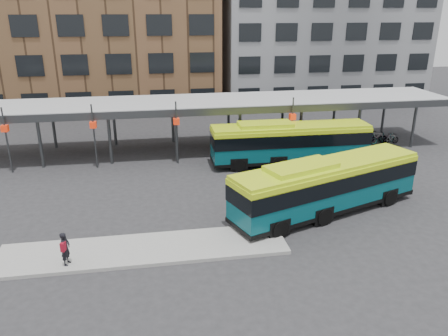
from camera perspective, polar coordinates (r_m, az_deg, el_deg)
ground at (r=25.25m, az=2.35°, el=-6.25°), size 120.00×120.00×0.00m
boarding_island at (r=22.13m, az=-10.31°, el=-10.41°), size 14.00×3.00×0.18m
canopy at (r=36.05m, az=-1.89°, el=8.44°), size 40.00×6.53×4.80m
building_brick at (r=54.36m, az=-16.04°, el=19.20°), size 26.00×14.00×22.00m
building_grey at (r=57.98m, az=12.02°, el=18.54°), size 24.00×14.00×20.00m
bus_front at (r=25.65m, az=13.23°, el=-2.16°), size 12.13×6.47×3.30m
bus_rear at (r=33.43m, az=8.55°, el=3.40°), size 11.95×2.78×3.29m
pedestrian at (r=21.33m, az=-20.01°, el=-9.85°), size 0.52×0.67×1.59m
bike_rack at (r=40.24m, az=17.93°, el=3.68°), size 6.39×1.54×1.08m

